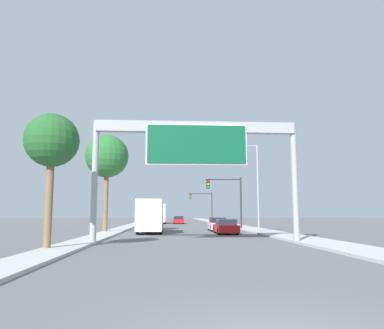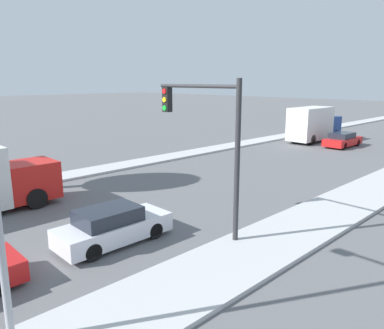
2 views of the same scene
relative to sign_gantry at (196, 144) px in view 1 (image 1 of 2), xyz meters
name	(u,v)px [view 1 (image 1 of 2)]	position (x,y,z in m)	size (l,w,h in m)	color
sidewalk_right	(223,224)	(7.75, 42.11, -6.27)	(3.00, 120.00, 0.15)	#BBBBBB
median_strip_left	(137,224)	(-7.25, 42.11, -6.27)	(2.00, 120.00, 0.15)	#BBBBBB
sign_gantry	(196,144)	(0.00, 0.00, 0.00)	(13.29, 0.73, 7.82)	#9EA0A5
car_far_left	(217,225)	(3.50, 16.77, -5.67)	(1.75, 4.39, 1.43)	silver
car_far_right	(178,220)	(0.00, 44.00, -5.70)	(1.87, 4.56, 1.35)	red
car_mid_left	(226,227)	(3.50, 10.88, -5.70)	(1.85, 4.69, 1.35)	red
truck_box_primary	(159,214)	(-3.50, 44.92, -4.59)	(2.33, 7.37, 3.49)	navy
truck_box_secondary	(151,216)	(-3.50, 12.86, -4.74)	(2.32, 8.72, 3.15)	red
traffic_light_near_intersection	(229,194)	(5.38, 20.11, -2.19)	(4.33, 0.32, 6.17)	#2D2D30
traffic_light_mid_block	(204,202)	(5.22, 50.11, -2.25)	(4.72, 0.32, 6.02)	#2D2D30
palm_tree_foreground	(52,142)	(-7.97, -3.88, -0.71)	(2.85, 2.85, 7.17)	brown
palm_tree_background	(107,157)	(-7.96, 13.55, 1.12)	(4.28, 4.28, 9.69)	brown
street_lamp_right	(254,180)	(6.49, 11.92, -1.25)	(2.81, 0.28, 8.57)	#9EA0A5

